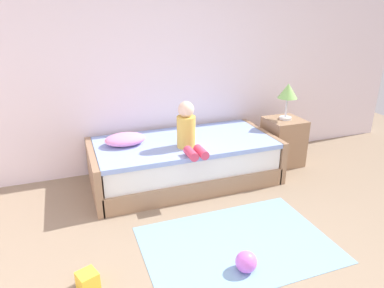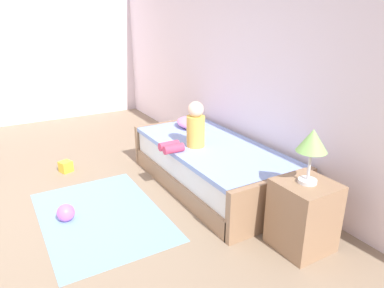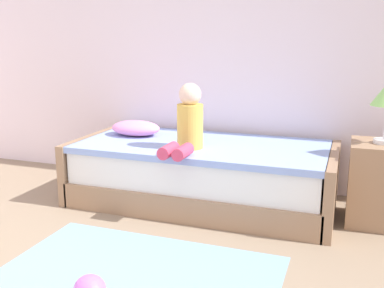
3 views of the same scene
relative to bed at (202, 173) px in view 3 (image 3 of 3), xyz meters
name	(u,v)px [view 3 (image 3 of 3)]	position (x,y,z in m)	size (l,w,h in m)	color
wall_rear	(205,24)	(-0.18, 0.60, 1.20)	(7.20, 0.10, 2.90)	white
bed	(202,173)	(0.00, 0.00, 0.00)	(2.11, 1.00, 0.50)	#997556
nightstand	(380,184)	(1.35, 0.03, 0.05)	(0.44, 0.44, 0.60)	#997556
child_figure	(188,123)	(-0.04, -0.23, 0.46)	(0.20, 0.51, 0.50)	gold
pillow	(136,128)	(-0.65, 0.10, 0.32)	(0.44, 0.30, 0.13)	#EA8CC6
area_rug	(134,278)	(0.03, -1.30, -0.24)	(1.60, 1.10, 0.01)	#7AA8CC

